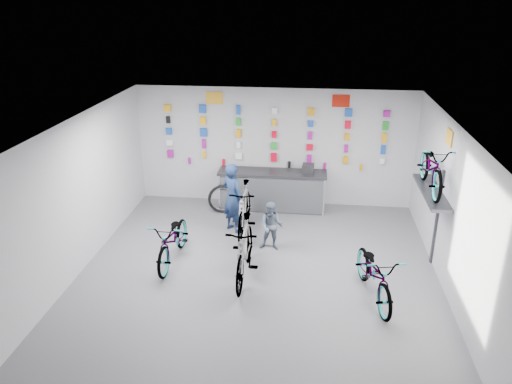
# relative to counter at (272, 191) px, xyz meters

# --- Properties ---
(floor) EXTENTS (8.00, 8.00, 0.00)m
(floor) POSITION_rel_counter_xyz_m (0.00, -3.54, -0.49)
(floor) COLOR #58575D
(floor) RESTS_ON ground
(ceiling) EXTENTS (8.00, 8.00, 0.00)m
(ceiling) POSITION_rel_counter_xyz_m (0.00, -3.54, 2.51)
(ceiling) COLOR white
(ceiling) RESTS_ON wall_back
(wall_back) EXTENTS (7.00, 0.00, 7.00)m
(wall_back) POSITION_rel_counter_xyz_m (0.00, 0.46, 1.01)
(wall_back) COLOR silver
(wall_back) RESTS_ON floor
(wall_front) EXTENTS (7.00, 0.00, 7.00)m
(wall_front) POSITION_rel_counter_xyz_m (0.00, -7.54, 1.01)
(wall_front) COLOR silver
(wall_front) RESTS_ON floor
(wall_left) EXTENTS (0.00, 8.00, 8.00)m
(wall_left) POSITION_rel_counter_xyz_m (-3.50, -3.54, 1.01)
(wall_left) COLOR silver
(wall_left) RESTS_ON floor
(wall_right) EXTENTS (0.00, 8.00, 8.00)m
(wall_right) POSITION_rel_counter_xyz_m (3.50, -3.54, 1.01)
(wall_right) COLOR silver
(wall_right) RESTS_ON floor
(counter) EXTENTS (2.70, 0.66, 1.00)m
(counter) POSITION_rel_counter_xyz_m (0.00, 0.00, 0.00)
(counter) COLOR black
(counter) RESTS_ON floor
(merch_wall) EXTENTS (5.56, 0.08, 1.57)m
(merch_wall) POSITION_rel_counter_xyz_m (-0.05, 0.39, 1.33)
(merch_wall) COLOR #A01288
(merch_wall) RESTS_ON wall_back
(wall_bracket) EXTENTS (0.39, 1.90, 2.00)m
(wall_bracket) POSITION_rel_counter_xyz_m (3.33, -2.34, 0.98)
(wall_bracket) COLOR #333338
(wall_bracket) RESTS_ON wall_right
(sign_left) EXTENTS (0.42, 0.02, 0.30)m
(sign_left) POSITION_rel_counter_xyz_m (-1.50, 0.44, 2.23)
(sign_left) COLOR yellow
(sign_left) RESTS_ON wall_back
(sign_right) EXTENTS (0.42, 0.02, 0.30)m
(sign_right) POSITION_rel_counter_xyz_m (1.60, 0.44, 2.23)
(sign_right) COLOR #B81A0B
(sign_right) RESTS_ON wall_back
(sign_side) EXTENTS (0.02, 0.40, 0.30)m
(sign_side) POSITION_rel_counter_xyz_m (3.48, -2.34, 2.16)
(sign_side) COLOR yellow
(sign_side) RESTS_ON wall_right
(bike_left) EXTENTS (0.70, 1.89, 0.99)m
(bike_left) POSITION_rel_counter_xyz_m (-1.76, -2.91, 0.01)
(bike_left) COLOR gray
(bike_left) RESTS_ON floor
(bike_center) EXTENTS (0.57, 2.00, 1.20)m
(bike_center) POSITION_rel_counter_xyz_m (-0.24, -3.36, 0.11)
(bike_center) COLOR gray
(bike_center) RESTS_ON floor
(bike_right) EXTENTS (1.04, 2.00, 1.00)m
(bike_right) POSITION_rel_counter_xyz_m (2.16, -3.78, 0.01)
(bike_right) COLOR gray
(bike_right) RESTS_ON floor
(bike_service) EXTENTS (0.56, 1.93, 1.16)m
(bike_service) POSITION_rel_counter_xyz_m (-0.51, -1.42, 0.09)
(bike_service) COLOR gray
(bike_service) RESTS_ON floor
(bike_wall) EXTENTS (0.63, 1.80, 0.95)m
(bike_wall) POSITION_rel_counter_xyz_m (3.25, -2.34, 1.57)
(bike_wall) COLOR gray
(bike_wall) RESTS_ON wall_bracket
(clerk) EXTENTS (0.71, 0.67, 1.63)m
(clerk) POSITION_rel_counter_xyz_m (-0.79, -1.33, 0.33)
(clerk) COLOR #19294D
(clerk) RESTS_ON floor
(customer) EXTENTS (0.55, 0.44, 1.08)m
(customer) POSITION_rel_counter_xyz_m (0.17, -2.16, 0.05)
(customer) COLOR #4F5B6C
(customer) RESTS_ON floor
(spare_wheel) EXTENTS (0.74, 0.30, 0.73)m
(spare_wheel) POSITION_rel_counter_xyz_m (-1.21, -0.37, -0.13)
(spare_wheel) COLOR black
(spare_wheel) RESTS_ON floor
(register) EXTENTS (0.30, 0.32, 0.22)m
(register) POSITION_rel_counter_xyz_m (0.88, 0.01, 0.62)
(register) COLOR black
(register) RESTS_ON counter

